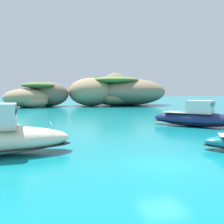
# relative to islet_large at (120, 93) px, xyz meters

# --- Properties ---
(ground_plane) EXTENTS (400.00, 400.00, 0.00)m
(ground_plane) POSITION_rel_islet_large_xyz_m (-16.19, -60.87, -3.62)
(ground_plane) COLOR #0F7F89
(islet_large) EXTENTS (33.66, 26.23, 9.34)m
(islet_large) POSITION_rel_islet_large_xyz_m (0.00, 0.00, 0.00)
(islet_large) COLOR #84755B
(islet_large) RESTS_ON ground
(islet_small) EXTENTS (17.48, 14.34, 6.48)m
(islet_small) POSITION_rel_islet_large_xyz_m (-22.52, -2.51, -0.68)
(islet_small) COLOR #9E8966
(islet_small) RESTS_ON ground
(motorboat_navy) EXTENTS (9.05, 9.36, 2.95)m
(motorboat_navy) POSITION_rel_islet_large_xyz_m (-5.40, -47.19, -2.63)
(motorboat_navy) COLOR navy
(motorboat_navy) RESTS_ON ground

